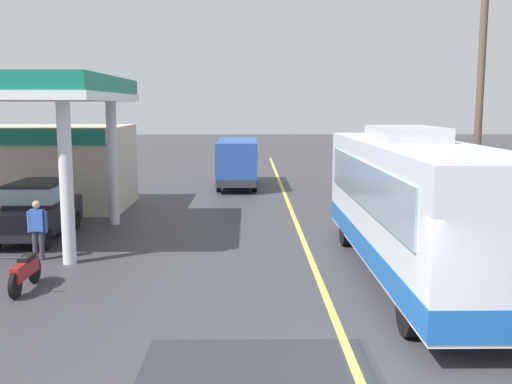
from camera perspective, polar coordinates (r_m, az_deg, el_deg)
The scene contains 9 objects.
ground at distance 28.37m, azimuth 2.79°, elevation -0.28°, with size 120.00×120.00×0.00m, color #38383D.
lane_divider_stripe at distance 23.45m, azimuth 3.53°, elevation -2.09°, with size 0.16×50.00×0.01m, color #D8CC4C.
coach_bus_main at distance 15.13m, azimuth 14.91°, elevation -1.51°, with size 2.60×11.04×3.69m.
gas_station_roadside at distance 24.17m, azimuth -21.42°, elevation 3.93°, with size 9.10×11.95×5.10m.
car_at_pump at distance 20.25m, azimuth -20.16°, elevation -1.34°, with size 1.70×4.20×1.82m.
minibus_opposing_lane at distance 31.12m, azimuth -1.79°, elevation 3.22°, with size 2.04×6.13×2.44m.
motorcycle_parked_forecourt at distance 14.80m, azimuth -21.25°, elevation -7.08°, with size 0.55×1.80×0.92m.
pedestrian_near_pump at distance 17.36m, azimuth -20.21°, elevation -3.15°, with size 0.55×0.22×1.66m.
utility_pole_roadside at distance 20.89m, azimuth 20.68°, elevation 8.86°, with size 1.80×0.24×8.87m.
Camera 1 is at (-1.71, -8.00, 4.22)m, focal length 41.73 mm.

